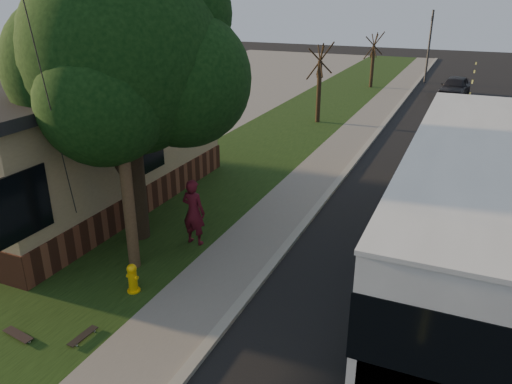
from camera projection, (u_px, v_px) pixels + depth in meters
ground at (230, 320)px, 11.14m from camera, size 120.00×120.00×0.00m
road at (450, 192)px, 18.15m from camera, size 8.00×80.00×0.01m
curb at (343, 176)px, 19.62m from camera, size 0.25×80.00×0.12m
sidewalk at (318, 173)px, 19.99m from camera, size 2.00×80.00×0.08m
grass_verge at (240, 162)px, 21.29m from camera, size 5.00×80.00×0.07m
building_lot at (60, 137)px, 25.01m from camera, size 15.00×80.00×0.04m
fire_hydrant at (133, 278)px, 11.94m from camera, size 0.32×0.32×0.74m
utility_pole at (117, 93)px, 11.48m from camera, size 2.86×3.21×9.07m
leafy_tree at (128, 59)px, 13.00m from camera, size 6.30×6.00×7.80m
bare_tree_near at (319, 84)px, 26.93m from camera, size 1.38×1.21×4.31m
bare_tree_far at (373, 61)px, 37.00m from camera, size 1.38×1.21×4.03m
traffic_signal at (430, 42)px, 38.66m from camera, size 0.18×0.22×5.50m
transit_bus at (462, 205)px, 12.49m from camera, size 2.95×12.78×3.46m
skateboarder at (194, 212)px, 14.03m from camera, size 0.73×0.50×1.94m
skateboard_main at (83, 336)px, 10.42m from camera, size 0.22×0.73×0.07m
skateboard_spare at (18, 335)px, 10.45m from camera, size 0.81×0.32×0.07m
dumpster at (54, 177)px, 17.62m from camera, size 1.77×1.52×1.37m
distant_car at (455, 87)px, 34.17m from camera, size 2.14×4.33×1.42m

